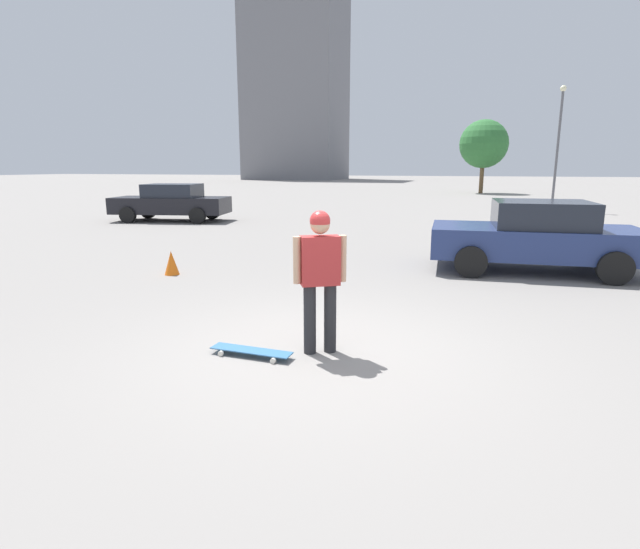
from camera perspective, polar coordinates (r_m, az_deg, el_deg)
ground_plane at (r=5.82m, az=0.00°, el=-8.84°), size 220.00×220.00×0.00m
person at (r=5.54m, az=0.00°, el=0.49°), size 0.38×0.54×1.63m
skateboard at (r=5.73m, az=-7.87°, el=-8.64°), size 0.29×0.96×0.07m
car_parked_near at (r=10.96m, az=23.43°, el=4.09°), size 2.25×4.11×1.42m
car_parked_far at (r=20.41m, az=-16.61°, el=7.94°), size 2.58×4.63×1.43m
building_block_distant at (r=85.62m, az=-2.74°, el=20.86°), size 12.40×14.63×29.84m
tree_distant at (r=42.16m, az=18.21°, el=13.98°), size 3.72×3.72×5.66m
traffic_cone at (r=10.24m, az=-16.61°, el=1.29°), size 0.29×0.29×0.47m
lamp_post at (r=26.79m, az=25.59°, el=13.83°), size 0.28×0.28×5.75m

